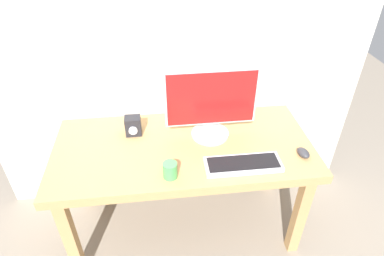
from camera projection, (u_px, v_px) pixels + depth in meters
The scene contains 7 objects.
ground_plane at pixel (185, 223), 2.34m from camera, with size 6.00×6.00×0.00m, color gray.
desk at pixel (183, 156), 1.97m from camera, with size 1.51×0.71×0.72m.
monitor at pixel (211, 103), 1.89m from camera, with size 0.53×0.23×0.43m.
keyboard_primary at pixel (243, 164), 1.77m from camera, with size 0.42×0.15×0.03m.
mouse at pixel (303, 153), 1.84m from camera, with size 0.06×0.09×0.04m, color #333338.
audio_controller at pixel (133, 126), 1.98m from camera, with size 0.09×0.09×0.12m.
coffee_mug at pixel (170, 170), 1.69m from camera, with size 0.08×0.08×0.09m, color #4CB259.
Camera 1 is at (-0.13, -1.50, 1.93)m, focal length 30.68 mm.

